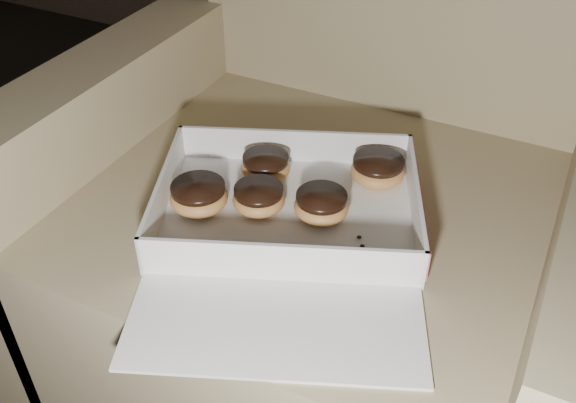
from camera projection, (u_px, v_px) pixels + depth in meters
The scene contains 11 objects.
armchair at pixel (334, 229), 1.16m from camera, with size 0.96×0.81×1.00m.
bakery_box at pixel (288, 226), 0.94m from camera, with size 0.52×0.56×0.07m.
donut_a at pixel (259, 198), 0.97m from camera, with size 0.08×0.08×0.04m.
donut_b at pixel (266, 166), 1.03m from camera, with size 0.08×0.08×0.04m.
donut_c at pixel (321, 205), 0.95m from camera, with size 0.08×0.08×0.04m.
donut_d at pixel (199, 196), 0.97m from camera, with size 0.09×0.09×0.04m.
donut_e at pixel (378, 170), 1.02m from camera, with size 0.09×0.09×0.04m.
crumb_a at pixel (359, 237), 0.93m from camera, with size 0.01×0.01×0.00m, color black.
crumb_b at pixel (331, 271), 0.87m from camera, with size 0.01×0.01×0.00m, color black.
crumb_c at pixel (317, 218), 0.96m from camera, with size 0.01×0.01×0.00m, color black.
crumb_d at pixel (362, 246), 0.91m from camera, with size 0.01×0.01×0.00m, color black.
Camera 1 is at (0.49, 0.26, 1.07)m, focal length 40.00 mm.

